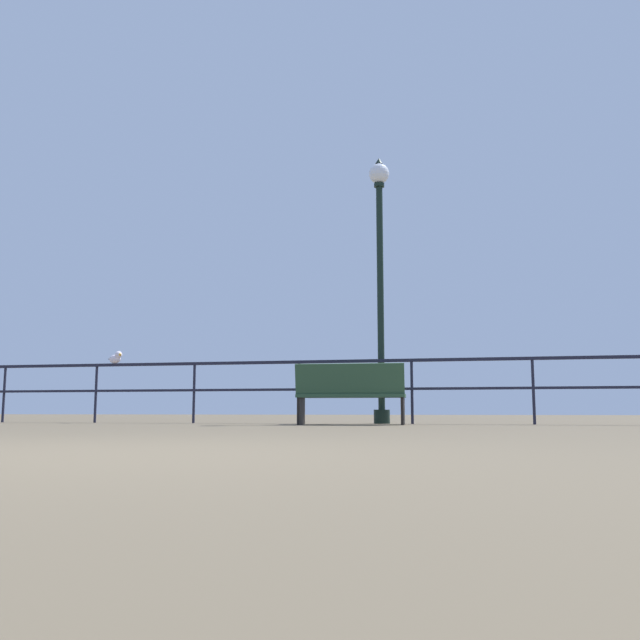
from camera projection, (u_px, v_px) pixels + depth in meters
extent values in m
plane|color=brown|center=(68.00, 456.00, 3.18)|extent=(60.00, 60.00, 0.00)
cube|color=black|center=(354.00, 361.00, 10.93)|extent=(23.54, 0.05, 0.05)
cube|color=black|center=(354.00, 389.00, 10.87)|extent=(23.54, 0.04, 0.04)
cylinder|color=black|center=(4.00, 394.00, 12.23)|extent=(0.04, 0.04, 0.99)
cylinder|color=black|center=(96.00, 394.00, 11.84)|extent=(0.04, 0.04, 0.99)
cylinder|color=black|center=(194.00, 393.00, 11.45)|extent=(0.04, 0.04, 0.99)
cylinder|color=black|center=(299.00, 393.00, 11.06)|extent=(0.04, 0.04, 0.99)
cylinder|color=black|center=(412.00, 392.00, 10.67)|extent=(0.04, 0.04, 0.99)
cylinder|color=black|center=(533.00, 391.00, 10.27)|extent=(0.04, 0.04, 0.99)
cube|color=#2A4931|center=(351.00, 396.00, 10.13)|extent=(1.61, 0.58, 0.05)
cube|color=#2A4931|center=(349.00, 379.00, 9.94)|extent=(1.59, 0.22, 0.47)
cube|color=black|center=(403.00, 410.00, 9.98)|extent=(0.07, 0.44, 0.42)
cube|color=black|center=(403.00, 387.00, 10.22)|extent=(0.06, 0.34, 0.04)
cube|color=black|center=(301.00, 410.00, 10.23)|extent=(0.07, 0.44, 0.42)
cube|color=black|center=(304.00, 387.00, 10.46)|extent=(0.06, 0.34, 0.04)
cylinder|color=black|center=(382.00, 417.00, 10.88)|extent=(0.26, 0.26, 0.22)
cylinder|color=black|center=(380.00, 296.00, 11.13)|extent=(0.11, 0.11, 3.66)
cylinder|color=black|center=(379.00, 185.00, 11.37)|extent=(0.17, 0.17, 0.06)
sphere|color=white|center=(379.00, 174.00, 11.40)|extent=(0.34, 0.34, 0.34)
cone|color=black|center=(379.00, 161.00, 11.43)|extent=(0.13, 0.13, 0.10)
ellipsoid|color=silver|center=(115.00, 359.00, 11.85)|extent=(0.32, 0.29, 0.15)
ellipsoid|color=gray|center=(115.00, 358.00, 11.85)|extent=(0.27, 0.24, 0.05)
sphere|color=silver|center=(119.00, 355.00, 11.76)|extent=(0.12, 0.12, 0.12)
cone|color=gold|center=(121.00, 354.00, 11.70)|extent=(0.07, 0.07, 0.05)
cube|color=gray|center=(111.00, 359.00, 11.96)|extent=(0.12, 0.11, 0.02)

